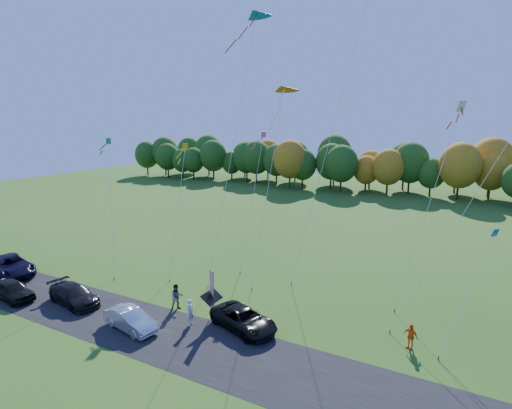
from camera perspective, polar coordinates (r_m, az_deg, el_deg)
The scene contains 21 objects.
ground at distance 30.15m, azimuth -5.56°, elevation -15.28°, with size 160.00×160.00×0.00m, color #235015.
asphalt_strip at distance 27.34m, azimuth -10.45°, elevation -18.49°, with size 90.00×6.00×0.01m, color black.
tree_line at distance 79.87m, azimuth 16.77°, elevation 1.51°, with size 116.00×12.00×10.00m, color #1E4711, non-canonical shape.
black_suv at distance 27.83m, azimuth -1.79°, elevation -16.04°, with size 2.35×5.09×1.41m, color black.
silver_sedan at distance 29.05m, azimuth -17.49°, elevation -15.39°, with size 1.48×4.23×1.39m, color silver.
dark_truck_a at distance 34.18m, azimuth -24.59°, elevation -11.64°, with size 2.01×4.95×1.44m, color black.
dark_truck_b at distance 37.23m, azimuth -31.52°, elevation -10.36°, with size 1.78×4.41×1.50m, color black.
dark_suv_west at distance 42.89m, azimuth -31.69°, elevation -7.42°, with size 2.83×6.13×1.70m, color black.
person_tailgate_a at distance 28.54m, azimuth -9.37°, elevation -14.95°, with size 0.68×0.45×1.86m, color silver.
person_tailgate_b at distance 30.81m, azimuth -11.24°, elevation -12.83°, with size 0.95×0.74×1.95m, color gray.
person_east at distance 27.45m, azimuth 21.20°, elevation -17.12°, with size 0.94×0.39×1.60m, color orange.
feather_flag at distance 28.53m, azimuth -6.36°, elevation -11.90°, with size 0.46×0.24×3.72m.
kite_delta_blue at distance 36.74m, azimuth -2.99°, elevation 10.40°, with size 2.98×12.25×25.48m.
kite_parafoil_orange at distance 37.12m, azimuth 12.43°, elevation 15.99°, with size 5.96×12.57×33.44m.
kite_delta_red at distance 35.19m, azimuth 2.07°, elevation 5.06°, with size 2.61×8.75×18.07m.
kite_parafoil_rainbow at distance 28.81m, azimuth 28.57°, elevation 0.74°, with size 9.50×6.59×18.11m.
kite_diamond_yellow at distance 37.06m, azimuth -11.12°, elevation -0.74°, with size 2.57×5.97×11.93m.
kite_diamond_green at distance 38.91m, azimuth -19.98°, elevation -0.26°, with size 4.42×4.52×12.39m.
kite_diamond_white at distance 32.42m, azimuth 23.46°, elevation -0.12°, with size 3.63×6.85×15.66m.
kite_diamond_pink at distance 38.85m, azimuth -0.47°, elevation 0.90°, with size 1.97×7.96×12.95m.
kite_diamond_blue_low at distance 26.98m, azimuth 27.91°, elevation -11.35°, with size 2.69×3.33×7.81m.
Camera 1 is at (15.03, -22.22, 13.77)m, focal length 28.00 mm.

